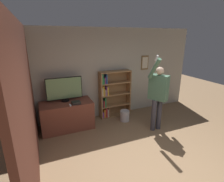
# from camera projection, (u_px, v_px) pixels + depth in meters

# --- Properties ---
(ground_plane) EXTENTS (14.00, 14.00, 0.00)m
(ground_plane) POSITION_uv_depth(u_px,v_px,m) (166.00, 180.00, 3.11)
(ground_plane) COLOR #846647
(wall_back) EXTENTS (6.13, 0.09, 2.70)m
(wall_back) POSITION_uv_depth(u_px,v_px,m) (105.00, 74.00, 5.35)
(wall_back) COLOR #B2AD9E
(wall_back) RESTS_ON ground_plane
(wall_side_brick) EXTENTS (0.06, 4.57, 2.70)m
(wall_side_brick) POSITION_uv_depth(u_px,v_px,m) (28.00, 98.00, 3.23)
(wall_side_brick) COLOR brown
(wall_side_brick) RESTS_ON ground_plane
(tv_ledge) EXTENTS (1.37, 0.70, 0.76)m
(tv_ledge) POSITION_uv_depth(u_px,v_px,m) (67.00, 115.00, 4.78)
(tv_ledge) COLOR brown
(tv_ledge) RESTS_ON ground_plane
(television) EXTENTS (0.95, 0.22, 0.66)m
(television) POSITION_uv_depth(u_px,v_px,m) (64.00, 89.00, 4.67)
(television) COLOR black
(television) RESTS_ON tv_ledge
(game_console) EXTENTS (0.21, 0.19, 0.06)m
(game_console) POSITION_uv_depth(u_px,v_px,m) (76.00, 103.00, 4.57)
(game_console) COLOR black
(game_console) RESTS_ON tv_ledge
(remote_loose) EXTENTS (0.05, 0.14, 0.02)m
(remote_loose) POSITION_uv_depth(u_px,v_px,m) (70.00, 105.00, 4.46)
(remote_loose) COLOR white
(remote_loose) RESTS_ON tv_ledge
(bookshelf) EXTENTS (1.00, 0.28, 1.45)m
(bookshelf) POSITION_uv_depth(u_px,v_px,m) (112.00, 95.00, 5.44)
(bookshelf) COLOR #997047
(bookshelf) RESTS_ON ground_plane
(person) EXTENTS (0.62, 0.59, 2.04)m
(person) POSITION_uv_depth(u_px,v_px,m) (158.00, 93.00, 4.50)
(person) COLOR #383842
(person) RESTS_ON ground_plane
(waste_bin) EXTENTS (0.28, 0.28, 0.32)m
(waste_bin) POSITION_uv_depth(u_px,v_px,m) (125.00, 116.00, 5.26)
(waste_bin) COLOR #B7B7BC
(waste_bin) RESTS_ON ground_plane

